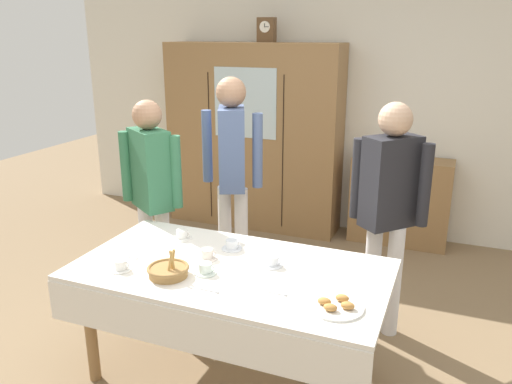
{
  "coord_description": "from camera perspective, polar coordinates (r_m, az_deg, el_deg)",
  "views": [
    {
      "loc": [
        1.16,
        -2.68,
        2.08
      ],
      "look_at": [
        0.0,
        0.2,
        1.1
      ],
      "focal_mm": 35.78,
      "sensor_mm": 36.0,
      "label": 1
    }
  ],
  "objects": [
    {
      "name": "tea_cup_center",
      "position": [
        3.46,
        -8.26,
        -4.75
      ],
      "size": [
        0.13,
        0.13,
        0.06
      ],
      "color": "white",
      "rests_on": "dining_table"
    },
    {
      "name": "person_by_cabinet",
      "position": [
        3.92,
        -11.61,
        0.85
      ],
      "size": [
        0.52,
        0.37,
        1.61
      ],
      "color": "silver",
      "rests_on": "ground"
    },
    {
      "name": "bread_basket",
      "position": [
        2.97,
        -9.78,
        -8.63
      ],
      "size": [
        0.24,
        0.24,
        0.16
      ],
      "color": "#9E7542",
      "rests_on": "dining_table"
    },
    {
      "name": "spoon_mid_right",
      "position": [
        2.78,
        -4.86,
        -10.98
      ],
      "size": [
        0.12,
        0.02,
        0.01
      ],
      "color": "silver",
      "rests_on": "dining_table"
    },
    {
      "name": "back_wall",
      "position": [
        5.5,
        9.74,
        9.62
      ],
      "size": [
        6.4,
        0.1,
        2.7
      ],
      "primitive_type": "cube",
      "color": "silver",
      "rests_on": "ground"
    },
    {
      "name": "spoon_front_edge",
      "position": [
        2.75,
        2.73,
        -11.32
      ],
      "size": [
        0.12,
        0.02,
        0.01
      ],
      "color": "silver",
      "rests_on": "dining_table"
    },
    {
      "name": "person_beside_shelf",
      "position": [
        3.53,
        14.64,
        -0.73
      ],
      "size": [
        0.52,
        0.4,
        1.66
      ],
      "color": "silver",
      "rests_on": "ground"
    },
    {
      "name": "pastry_plate",
      "position": [
        2.65,
        8.94,
        -12.42
      ],
      "size": [
        0.28,
        0.28,
        0.05
      ],
      "color": "white",
      "rests_on": "dining_table"
    },
    {
      "name": "dining_table",
      "position": [
        3.06,
        -3.11,
        -10.3
      ],
      "size": [
        1.84,
        0.99,
        0.75
      ],
      "color": "olive",
      "rests_on": "ground"
    },
    {
      "name": "bookshelf_low",
      "position": [
        5.36,
        15.77,
        -0.98
      ],
      "size": [
        0.97,
        0.35,
        0.88
      ],
      "color": "olive",
      "rests_on": "ground"
    },
    {
      "name": "tea_cup_far_right",
      "position": [
        3.1,
        -14.87,
        -7.95
      ],
      "size": [
        0.13,
        0.13,
        0.06
      ],
      "color": "white",
      "rests_on": "dining_table"
    },
    {
      "name": "ground_plane",
      "position": [
        3.58,
        -1.26,
        -17.96
      ],
      "size": [
        12.0,
        12.0,
        0.0
      ],
      "primitive_type": "plane",
      "color": "#846B4C",
      "rests_on": "ground"
    },
    {
      "name": "tea_cup_front_edge",
      "position": [
        2.97,
        -5.66,
        -8.55
      ],
      "size": [
        0.13,
        0.13,
        0.06
      ],
      "color": "silver",
      "rests_on": "dining_table"
    },
    {
      "name": "wall_cabinet",
      "position": [
        5.55,
        -0.29,
        6.15
      ],
      "size": [
        1.89,
        0.46,
        1.98
      ],
      "color": "olive",
      "rests_on": "ground"
    },
    {
      "name": "book_stack",
      "position": [
        5.24,
        16.19,
        3.99
      ],
      "size": [
        0.16,
        0.22,
        0.08
      ],
      "color": "#3D754C",
      "rests_on": "bookshelf_low"
    },
    {
      "name": "tea_cup_mid_right",
      "position": [
        3.05,
        1.82,
        -7.79
      ],
      "size": [
        0.13,
        0.13,
        0.06
      ],
      "color": "white",
      "rests_on": "dining_table"
    },
    {
      "name": "tea_cup_mid_left",
      "position": [
        3.27,
        -2.7,
        -5.95
      ],
      "size": [
        0.13,
        0.13,
        0.06
      ],
      "color": "white",
      "rests_on": "dining_table"
    },
    {
      "name": "spoon_back_edge",
      "position": [
        3.24,
        -13.62,
        -7.14
      ],
      "size": [
        0.12,
        0.02,
        0.01
      ],
      "color": "silver",
      "rests_on": "dining_table"
    },
    {
      "name": "mantel_clock",
      "position": [
        5.39,
        1.19,
        17.68
      ],
      "size": [
        0.18,
        0.11,
        0.24
      ],
      "color": "brown",
      "rests_on": "wall_cabinet"
    },
    {
      "name": "person_near_right_end",
      "position": [
        4.09,
        -2.7,
        3.3
      ],
      "size": [
        0.52,
        0.41,
        1.75
      ],
      "color": "silver",
      "rests_on": "ground"
    },
    {
      "name": "tea_cup_near_left",
      "position": [
        3.15,
        -5.46,
        -6.98
      ],
      "size": [
        0.13,
        0.13,
        0.06
      ],
      "color": "white",
      "rests_on": "dining_table"
    }
  ]
}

